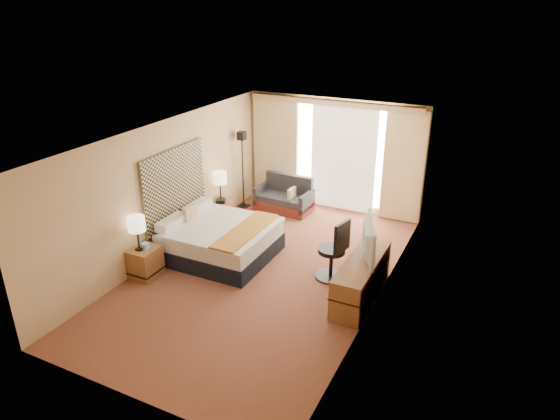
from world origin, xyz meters
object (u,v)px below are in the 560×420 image
at_px(bed, 220,240).
at_px(lamp_right, 220,178).
at_px(nightstand_left, 145,262).
at_px(desk_chair, 334,253).
at_px(nightstand_right, 220,212).
at_px(television, 364,239).
at_px(floor_lamp, 242,154).
at_px(loveseat, 285,199).
at_px(media_dresser, 361,278).
at_px(lamp_left, 136,225).

distance_m(bed, lamp_right, 1.73).
distance_m(nightstand_left, bed, 1.48).
distance_m(bed, desk_chair, 2.29).
xyz_separation_m(nightstand_right, desk_chair, (3.08, -1.09, 0.23)).
bearing_deg(nightstand_right, bed, -57.37).
distance_m(nightstand_left, nightstand_right, 2.50).
relative_size(nightstand_left, television, 0.50).
height_order(nightstand_left, television, television).
distance_m(floor_lamp, lamp_right, 1.04).
bearing_deg(loveseat, media_dresser, -43.35).
bearing_deg(nightstand_right, lamp_right, 101.12).
xyz_separation_m(lamp_left, television, (3.68, 1.27, -0.03)).
bearing_deg(lamp_left, lamp_right, 89.69).
xyz_separation_m(bed, desk_chair, (2.27, 0.17, 0.17)).
distance_m(loveseat, lamp_left, 4.11).
xyz_separation_m(floor_lamp, lamp_left, (-0.00, -3.66, -0.26)).
bearing_deg(television, lamp_left, 88.82).
xyz_separation_m(floor_lamp, television, (3.68, -2.40, -0.29)).
height_order(nightstand_right, television, television).
relative_size(media_dresser, floor_lamp, 0.98).
height_order(lamp_right, television, television).
bearing_deg(loveseat, lamp_left, -101.88).
height_order(nightstand_left, lamp_right, lamp_right).
xyz_separation_m(bed, lamp_left, (-0.84, -1.31, 0.70)).
distance_m(nightstand_right, floor_lamp, 1.50).
bearing_deg(television, desk_chair, 49.25).
bearing_deg(nightstand_left, nightstand_right, 90.00).
bearing_deg(nightstand_left, desk_chair, 24.53).
xyz_separation_m(nightstand_left, floor_lamp, (-0.03, 3.59, 1.03)).
relative_size(nightstand_left, nightstand_right, 1.00).
xyz_separation_m(floor_lamp, desk_chair, (3.11, -2.18, -0.80)).
bearing_deg(loveseat, bed, -90.86).
relative_size(nightstand_left, lamp_left, 0.86).
height_order(nightstand_right, desk_chair, desk_chair).
xyz_separation_m(loveseat, floor_lamp, (-0.97, -0.26, 1.04)).
bearing_deg(desk_chair, floor_lamp, 158.07).
relative_size(nightstand_left, desk_chair, 0.48).
distance_m(nightstand_left, television, 3.91).
xyz_separation_m(nightstand_left, nightstand_right, (0.00, 2.50, 0.00)).
height_order(bed, television, television).
xyz_separation_m(media_dresser, floor_lamp, (-3.73, 2.54, 0.95)).
bearing_deg(bed, television, -0.84).
bearing_deg(lamp_left, nightstand_left, 67.48).
relative_size(floor_lamp, television, 1.68).
height_order(media_dresser, television, television).
relative_size(desk_chair, lamp_left, 1.78).
height_order(nightstand_right, loveseat, loveseat).
bearing_deg(bed, desk_chair, 4.32).
distance_m(loveseat, floor_lamp, 1.44).
bearing_deg(bed, loveseat, 87.09).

